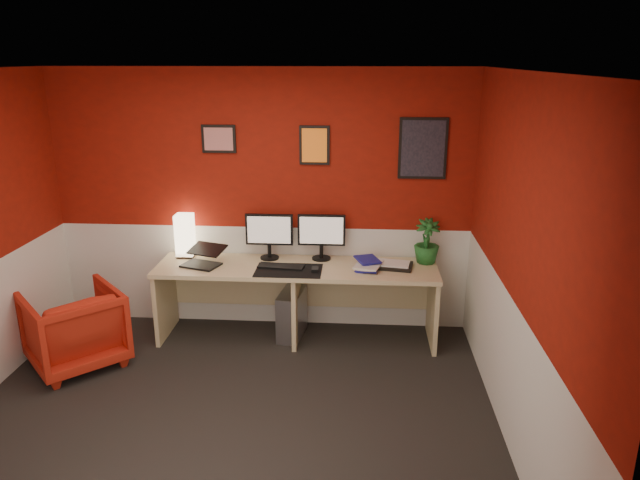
{
  "coord_description": "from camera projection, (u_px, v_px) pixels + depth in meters",
  "views": [
    {
      "loc": [
        0.94,
        -3.7,
        2.59
      ],
      "look_at": [
        0.6,
        1.21,
        1.05
      ],
      "focal_mm": 33.11,
      "sensor_mm": 36.0,
      "label": 1
    }
  ],
  "objects": [
    {
      "name": "wall_front",
      "position": [
        116.0,
        412.0,
        2.32
      ],
      "size": [
        4.0,
        0.01,
        2.5
      ],
      "primitive_type": "cube",
      "color": "maroon",
      "rests_on": "ground"
    },
    {
      "name": "armchair",
      "position": [
        74.0,
        328.0,
        5.09
      ],
      "size": [
        1.05,
        1.05,
        0.68
      ],
      "primitive_type": "imported",
      "rotation": [
        0.0,
        0.0,
        3.9
      ],
      "color": "#AD1F0E",
      "rests_on": "ground"
    },
    {
      "name": "book_bottom",
      "position": [
        357.0,
        267.0,
        5.39
      ],
      "size": [
        0.24,
        0.3,
        0.03
      ],
      "primitive_type": "imported",
      "rotation": [
        0.0,
        0.0,
        -0.17
      ],
      "color": "navy",
      "rests_on": "desk"
    },
    {
      "name": "keyboard",
      "position": [
        281.0,
        266.0,
        5.4
      ],
      "size": [
        0.43,
        0.19,
        0.02
      ],
      "primitive_type": "cube",
      "rotation": [
        0.0,
        0.0,
        -0.12
      ],
      "color": "black",
      "rests_on": "desk_mat"
    },
    {
      "name": "art_left",
      "position": [
        219.0,
        139.0,
        5.48
      ],
      "size": [
        0.32,
        0.02,
        0.26
      ],
      "primitive_type": "cube",
      "color": "red",
      "rests_on": "wall_back"
    },
    {
      "name": "shoji_lamp",
      "position": [
        185.0,
        237.0,
        5.66
      ],
      "size": [
        0.16,
        0.16,
        0.4
      ],
      "primitive_type": "cube",
      "color": "#FFE5B2",
      "rests_on": "desk"
    },
    {
      "name": "monitor_right",
      "position": [
        321.0,
        230.0,
        5.55
      ],
      "size": [
        0.45,
        0.06,
        0.58
      ],
      "primitive_type": "cube",
      "color": "black",
      "rests_on": "desk"
    },
    {
      "name": "laptop",
      "position": [
        200.0,
        255.0,
        5.42
      ],
      "size": [
        0.39,
        0.33,
        0.22
      ],
      "primitive_type": "cube",
      "rotation": [
        0.0,
        0.0,
        -0.33
      ],
      "color": "black",
      "rests_on": "desk"
    },
    {
      "name": "wall_right",
      "position": [
        521.0,
        270.0,
        3.85
      ],
      "size": [
        0.01,
        3.5,
        2.5
      ],
      "primitive_type": "cube",
      "color": "maroon",
      "rests_on": "ground"
    },
    {
      "name": "potted_plant",
      "position": [
        427.0,
        241.0,
        5.48
      ],
      "size": [
        0.25,
        0.25,
        0.42
      ],
      "primitive_type": "imported",
      "rotation": [
        0.0,
        0.0,
        0.06
      ],
      "color": "#19591E",
      "rests_on": "desk"
    },
    {
      "name": "wainscot_back",
      "position": [
        264.0,
        275.0,
        5.87
      ],
      "size": [
        4.0,
        0.01,
        1.0
      ],
      "primitive_type": "cube",
      "color": "silver",
      "rests_on": "ground"
    },
    {
      "name": "ground",
      "position": [
        228.0,
        422.0,
        4.36
      ],
      "size": [
        4.0,
        3.5,
        0.01
      ],
      "primitive_type": "cube",
      "color": "black",
      "rests_on": "ground"
    },
    {
      "name": "zen_tray",
      "position": [
        393.0,
        266.0,
        5.42
      ],
      "size": [
        0.39,
        0.31,
        0.03
      ],
      "primitive_type": "cube",
      "rotation": [
        0.0,
        0.0,
        -0.17
      ],
      "color": "black",
      "rests_on": "desk"
    },
    {
      "name": "pc_tower",
      "position": [
        292.0,
        314.0,
        5.65
      ],
      "size": [
        0.26,
        0.47,
        0.45
      ],
      "primitive_type": "cube",
      "rotation": [
        0.0,
        0.0,
        -0.14
      ],
      "color": "#99999E",
      "rests_on": "ground"
    },
    {
      "name": "wainscot_right",
      "position": [
        509.0,
        372.0,
        4.08
      ],
      "size": [
        0.01,
        3.5,
        1.0
      ],
      "primitive_type": "cube",
      "color": "silver",
      "rests_on": "ground"
    },
    {
      "name": "desk_mat",
      "position": [
        289.0,
        270.0,
        5.33
      ],
      "size": [
        0.6,
        0.38,
        0.01
      ],
      "primitive_type": "cube",
      "color": "black",
      "rests_on": "desk"
    },
    {
      "name": "art_center",
      "position": [
        314.0,
        145.0,
        5.44
      ],
      "size": [
        0.28,
        0.02,
        0.36
      ],
      "primitive_type": "cube",
      "color": "orange",
      "rests_on": "wall_back"
    },
    {
      "name": "monitor_left",
      "position": [
        269.0,
        229.0,
        5.57
      ],
      "size": [
        0.45,
        0.06,
        0.58
      ],
      "primitive_type": "cube",
      "color": "black",
      "rests_on": "desk"
    },
    {
      "name": "book_middle",
      "position": [
        357.0,
        264.0,
        5.4
      ],
      "size": [
        0.29,
        0.35,
        0.02
      ],
      "primitive_type": "imported",
      "rotation": [
        0.0,
        0.0,
        -0.27
      ],
      "color": "silver",
      "rests_on": "book_bottom"
    },
    {
      "name": "book_top",
      "position": [
        358.0,
        261.0,
        5.4
      ],
      "size": [
        0.27,
        0.31,
        0.02
      ],
      "primitive_type": "imported",
      "rotation": [
        0.0,
        0.0,
        0.34
      ],
      "color": "navy",
      "rests_on": "book_middle"
    },
    {
      "name": "mouse",
      "position": [
        315.0,
        270.0,
        5.3
      ],
      "size": [
        0.06,
        0.1,
        0.03
      ],
      "primitive_type": "cube",
      "rotation": [
        0.0,
        0.0,
        0.04
      ],
      "color": "black",
      "rests_on": "desk_mat"
    },
    {
      "name": "art_right",
      "position": [
        423.0,
        149.0,
        5.38
      ],
      "size": [
        0.44,
        0.02,
        0.56
      ],
      "primitive_type": "cube",
      "color": "black",
      "rests_on": "wall_back"
    },
    {
      "name": "desk",
      "position": [
        297.0,
        302.0,
        5.56
      ],
      "size": [
        2.6,
        0.65,
        0.73
      ],
      "primitive_type": "cube",
      "color": "#CEBC84",
      "rests_on": "ground"
    },
    {
      "name": "wall_back",
      "position": [
        262.0,
        202.0,
        5.65
      ],
      "size": [
        4.0,
        0.01,
        2.5
      ],
      "primitive_type": "cube",
      "color": "maroon",
      "rests_on": "ground"
    },
    {
      "name": "ceiling",
      "position": [
        209.0,
        71.0,
        3.61
      ],
      "size": [
        4.0,
        3.5,
        0.01
      ],
      "primitive_type": "cube",
      "color": "white",
      "rests_on": "ground"
    }
  ]
}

